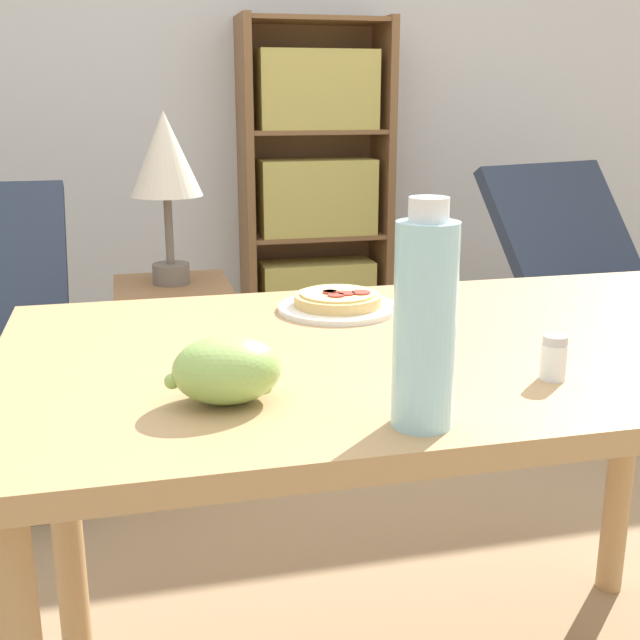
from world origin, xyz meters
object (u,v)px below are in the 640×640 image
(lounge_chair_far, at_px, (593,321))
(side_table, at_px, (177,378))
(bookshelf, at_px, (316,193))
(salt_shaker, at_px, (554,358))
(table_lamp, at_px, (165,162))
(grape_bunch, at_px, (228,370))
(drink_bottle, at_px, (425,322))
(pizza_on_plate, at_px, (338,303))

(lounge_chair_far, distance_m, side_table, 1.68)
(side_table, bearing_deg, bookshelf, 59.84)
(salt_shaker, distance_m, bookshelf, 2.76)
(side_table, distance_m, table_lamp, 0.66)
(grape_bunch, distance_m, side_table, 1.51)
(salt_shaker, xyz_separation_m, bookshelf, (0.32, 2.74, -0.09))
(grape_bunch, xyz_separation_m, drink_bottle, (0.21, -0.13, 0.08))
(grape_bunch, bearing_deg, table_lamp, 89.70)
(lounge_chair_far, relative_size, side_table, 1.53)
(salt_shaker, bearing_deg, bookshelf, 83.43)
(table_lamp, bearing_deg, pizza_on_plate, -76.46)
(grape_bunch, bearing_deg, side_table, 89.70)
(drink_bottle, xyz_separation_m, side_table, (-0.21, 1.55, -0.59))
(drink_bottle, height_order, lounge_chair_far, drink_bottle)
(drink_bottle, relative_size, table_lamp, 0.54)
(pizza_on_plate, relative_size, bookshelf, 0.15)
(pizza_on_plate, relative_size, salt_shaker, 3.46)
(grape_bunch, height_order, table_lamp, table_lamp)
(grape_bunch, bearing_deg, pizza_on_plate, 58.10)
(salt_shaker, relative_size, lounge_chair_far, 0.07)
(grape_bunch, distance_m, drink_bottle, 0.26)
(pizza_on_plate, distance_m, grape_bunch, 0.48)
(bookshelf, relative_size, side_table, 2.48)
(salt_shaker, bearing_deg, lounge_chair_far, 55.56)
(lounge_chair_far, bearing_deg, side_table, 173.53)
(pizza_on_plate, height_order, drink_bottle, drink_bottle)
(salt_shaker, height_order, lounge_chair_far, lounge_chair_far)
(bookshelf, bearing_deg, salt_shaker, -96.57)
(grape_bunch, bearing_deg, salt_shaker, -2.69)
(lounge_chair_far, height_order, table_lamp, table_lamp)
(side_table, bearing_deg, pizza_on_plate, -76.46)
(drink_bottle, height_order, side_table, drink_bottle)
(drink_bottle, bearing_deg, bookshelf, 79.10)
(grape_bunch, distance_m, salt_shaker, 0.45)
(salt_shaker, bearing_deg, side_table, 106.93)
(lounge_chair_far, bearing_deg, grape_bunch, -150.94)
(salt_shaker, relative_size, bookshelf, 0.04)
(table_lamp, bearing_deg, lounge_chair_far, 10.91)
(pizza_on_plate, bearing_deg, table_lamp, 103.54)
(drink_bottle, xyz_separation_m, lounge_chair_far, (1.44, 1.87, -0.61))
(salt_shaker, height_order, bookshelf, bookshelf)
(pizza_on_plate, bearing_deg, side_table, 103.54)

